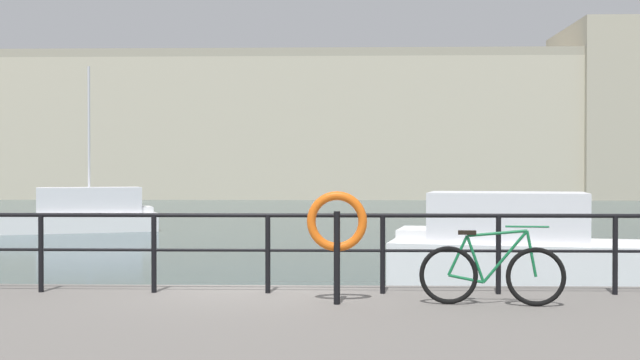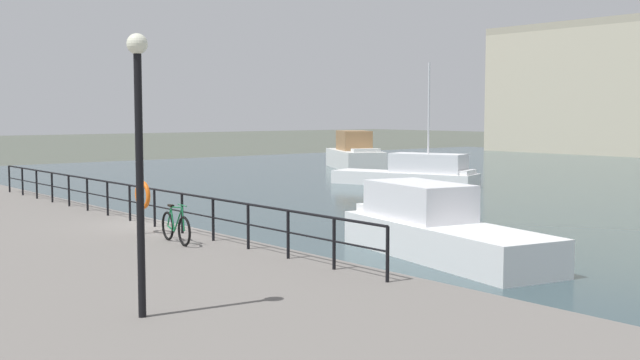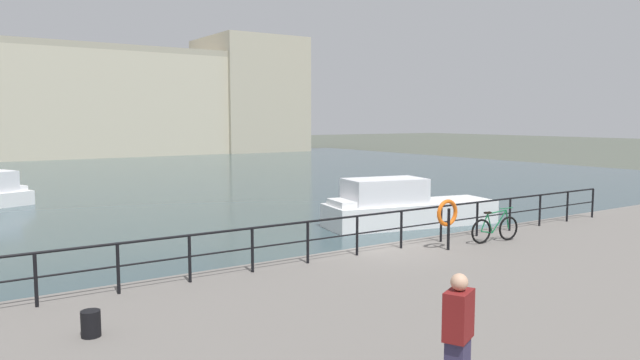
% 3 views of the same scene
% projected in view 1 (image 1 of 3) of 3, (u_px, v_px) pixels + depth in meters
% --- Properties ---
extents(ground_plane, '(240.00, 240.00, 0.00)m').
position_uv_depth(ground_plane, '(253.00, 338.00, 11.55)').
color(ground_plane, '#4C5147').
extents(water_basin, '(80.00, 60.00, 0.01)m').
position_uv_depth(water_basin, '(318.00, 217.00, 41.74)').
color(water_basin, '#33474C').
rests_on(water_basin, ground_plane).
extents(harbor_building, '(65.54, 13.03, 15.05)m').
position_uv_depth(harbor_building, '(388.00, 128.00, 71.47)').
color(harbor_building, '#C1B79E').
rests_on(harbor_building, ground_plane).
extents(moored_small_launch, '(8.21, 4.69, 6.57)m').
position_uv_depth(moored_small_launch, '(67.00, 214.00, 31.57)').
color(moored_small_launch, white).
rests_on(moored_small_launch, water_basin).
extents(moored_red_daysailer, '(7.47, 3.55, 1.97)m').
position_uv_depth(moored_red_daysailer, '(549.00, 251.00, 16.42)').
color(moored_red_daysailer, white).
rests_on(moored_red_daysailer, water_basin).
extents(quay_railing, '(21.73, 0.07, 1.08)m').
position_uv_depth(quay_railing, '(154.00, 238.00, 10.82)').
color(quay_railing, black).
rests_on(quay_railing, quay_promenade).
extents(parked_bicycle, '(1.76, 0.27, 0.98)m').
position_uv_depth(parked_bicycle, '(492.00, 274.00, 9.80)').
color(parked_bicycle, black).
rests_on(parked_bicycle, quay_promenade).
extents(life_ring_stand, '(0.75, 0.16, 1.40)m').
position_uv_depth(life_ring_stand, '(337.00, 225.00, 9.92)').
color(life_ring_stand, black).
rests_on(life_ring_stand, quay_promenade).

